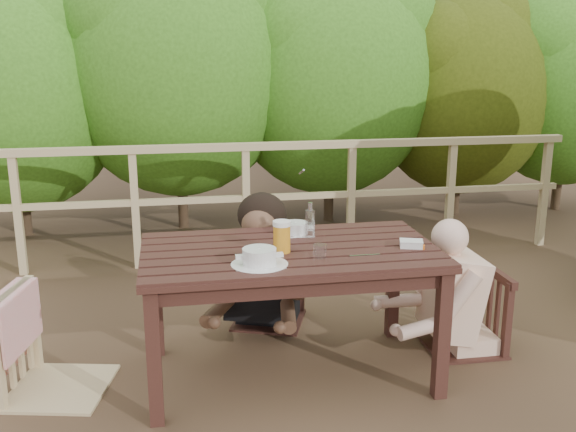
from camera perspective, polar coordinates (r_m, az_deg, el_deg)
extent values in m
plane|color=brown|center=(3.80, 0.14, -13.46)|extent=(60.00, 60.00, 0.00)
cube|color=black|center=(3.64, 0.14, -8.43)|extent=(1.56, 0.88, 0.72)
cube|color=tan|center=(3.63, -19.73, -6.73)|extent=(0.62, 0.62, 1.04)
cube|color=black|center=(4.29, -1.71, -3.64)|extent=(0.56, 0.56, 0.89)
cube|color=black|center=(4.06, 15.10, -5.02)|extent=(0.46, 0.46, 0.91)
cube|color=tan|center=(5.48, -3.63, 1.09)|extent=(5.60, 0.10, 1.01)
cylinder|color=white|center=(3.25, -2.49, -3.63)|extent=(0.28, 0.28, 0.09)
cylinder|color=white|center=(3.77, 0.67, -1.14)|extent=(0.24, 0.24, 0.08)
cylinder|color=#C67919|center=(3.42, -0.54, -1.91)|extent=(0.09, 0.09, 0.18)
cylinder|color=silver|center=(3.65, 1.93, -0.51)|extent=(0.05, 0.05, 0.22)
cylinder|color=silver|center=(3.35, 2.76, -3.15)|extent=(0.07, 0.07, 0.08)
cube|color=silver|center=(3.58, 10.60, -2.49)|extent=(0.14, 0.12, 0.05)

